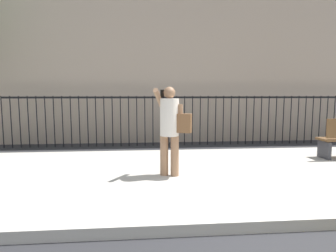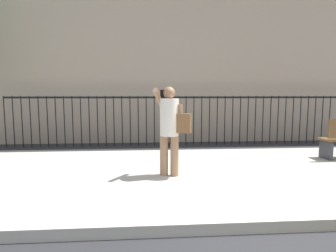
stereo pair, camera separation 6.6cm
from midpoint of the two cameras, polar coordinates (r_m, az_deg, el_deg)
ground_plane at (r=3.85m, az=23.33°, el=-19.33°), size 60.00×60.00×0.00m
sidewalk at (r=5.73m, az=13.01°, el=-9.60°), size 28.00×4.40×0.15m
building_facade at (r=12.09m, az=4.07°, el=21.36°), size 28.00×4.00×9.53m
iron_fence at (r=9.13m, az=6.26°, el=2.47°), size 12.03×0.04×1.60m
pedestrian_on_phone at (r=5.10m, az=0.92°, el=0.25°), size 0.71×0.52×1.63m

